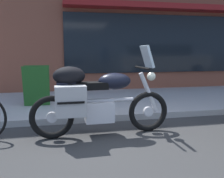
{
  "coord_description": "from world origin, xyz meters",
  "views": [
    {
      "loc": [
        -0.87,
        -3.07,
        1.32
      ],
      "look_at": [
        -0.05,
        0.84,
        0.7
      ],
      "focal_mm": 39.33,
      "sensor_mm": 36.0,
      "label": 1
    }
  ],
  "objects": [
    {
      "name": "ground_plane",
      "position": [
        0.0,
        0.0,
        0.0
      ],
      "size": [
        80.0,
        80.0,
        0.0
      ],
      "primitive_type": "plane",
      "color": "#2F2F2F"
    },
    {
      "name": "touring_motorcycle",
      "position": [
        -0.37,
        0.61,
        0.61
      ],
      "size": [
        2.21,
        0.7,
        1.41
      ],
      "color": "black",
      "rests_on": "ground_plane"
    },
    {
      "name": "sandwich_board_sign",
      "position": [
        -1.4,
        2.53,
        0.56
      ],
      "size": [
        0.55,
        0.4,
        0.88
      ],
      "color": "#1E511E",
      "rests_on": "sidewalk_curb"
    }
  ]
}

